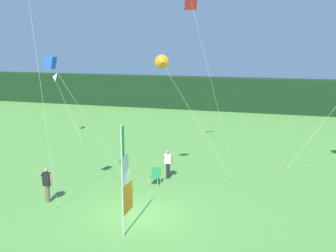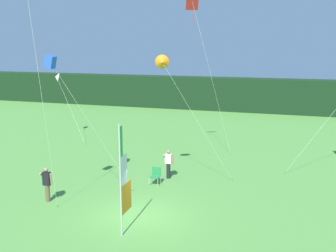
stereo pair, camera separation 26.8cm
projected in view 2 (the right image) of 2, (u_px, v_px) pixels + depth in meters
name	position (u px, v px, depth m)	size (l,w,h in m)	color
ground_plane	(138.00, 216.00, 16.80)	(120.00, 120.00, 0.00)	#518E3D
distant_treeline	(233.00, 94.00, 43.10)	(80.00, 2.40, 3.59)	black
banner_flag	(124.00, 181.00, 14.97)	(0.06, 1.03, 4.40)	#B7B7BC
person_near_banner	(168.00, 163.00, 21.41)	(0.55, 0.48, 1.61)	black
person_mid_field	(47.00, 183.00, 18.24)	(0.55, 0.48, 1.66)	brown
folding_chair	(156.00, 175.00, 20.57)	(0.51, 0.51, 0.89)	#BCBCC1
kite_red_diamond_0	(194.00, 10.00, 23.31)	(2.81, 2.16, 10.17)	brown
kite_blue_box_1	(51.00, 63.00, 16.88)	(2.96, 2.66, 6.81)	brown
kite_orange_delta_2	(163.00, 63.00, 19.64)	(3.92, 1.70, 6.74)	brown
kite_white_delta_5	(57.00, 77.00, 29.86)	(3.60, 2.12, 5.14)	brown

